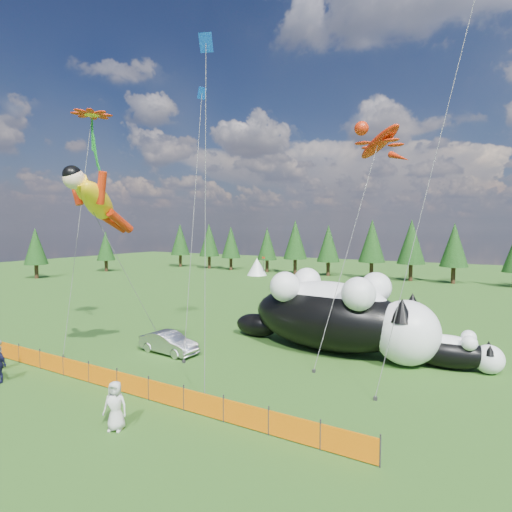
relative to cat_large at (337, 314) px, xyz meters
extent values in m
plane|color=#143209|center=(-5.93, -7.94, -2.33)|extent=(160.00, 160.00, 0.00)
cylinder|color=#262626|center=(-16.93, -10.94, -1.78)|extent=(0.06, 0.06, 1.10)
cylinder|color=#262626|center=(-14.93, -10.94, -1.78)|extent=(0.06, 0.06, 1.10)
cylinder|color=#262626|center=(-12.93, -10.94, -1.78)|extent=(0.06, 0.06, 1.10)
cylinder|color=#262626|center=(-10.93, -10.94, -1.78)|extent=(0.06, 0.06, 1.10)
cylinder|color=#262626|center=(-8.93, -10.94, -1.78)|extent=(0.06, 0.06, 1.10)
cylinder|color=#262626|center=(-6.93, -10.94, -1.78)|extent=(0.06, 0.06, 1.10)
cylinder|color=#262626|center=(-4.93, -10.94, -1.78)|extent=(0.06, 0.06, 1.10)
cylinder|color=#262626|center=(-2.93, -10.94, -1.78)|extent=(0.06, 0.06, 1.10)
cylinder|color=#262626|center=(-0.93, -10.94, -1.78)|extent=(0.06, 0.06, 1.10)
cylinder|color=#262626|center=(1.07, -10.94, -1.78)|extent=(0.06, 0.06, 1.10)
cylinder|color=#262626|center=(3.07, -10.94, -1.78)|extent=(0.06, 0.06, 1.10)
cylinder|color=#262626|center=(5.07, -10.94, -1.78)|extent=(0.06, 0.06, 1.10)
cube|color=orange|center=(-15.93, -10.94, -1.83)|extent=(2.00, 0.04, 0.90)
cube|color=orange|center=(-13.93, -10.94, -1.83)|extent=(2.00, 0.04, 0.90)
cube|color=orange|center=(-11.93, -10.94, -1.83)|extent=(2.00, 0.04, 0.90)
cube|color=orange|center=(-9.93, -10.94, -1.83)|extent=(2.00, 0.04, 0.90)
cube|color=orange|center=(-7.93, -10.94, -1.83)|extent=(2.00, 0.04, 0.90)
cube|color=orange|center=(-5.93, -10.94, -1.83)|extent=(2.00, 0.04, 0.90)
cube|color=orange|center=(-3.93, -10.94, -1.83)|extent=(2.00, 0.04, 0.90)
cube|color=orange|center=(-1.93, -10.94, -1.83)|extent=(2.00, 0.04, 0.90)
cube|color=orange|center=(0.07, -10.94, -1.83)|extent=(2.00, 0.04, 0.90)
cube|color=orange|center=(2.07, -10.94, -1.83)|extent=(2.00, 0.04, 0.90)
cube|color=orange|center=(4.07, -10.94, -1.83)|extent=(2.00, 0.04, 0.90)
ellipsoid|color=black|center=(-0.59, 0.05, -0.30)|extent=(10.56, 5.65, 4.07)
ellipsoid|color=white|center=(-0.59, 0.05, 0.72)|extent=(7.96, 4.07, 2.49)
sphere|color=white|center=(4.14, -0.38, -0.52)|extent=(3.61, 3.61, 3.61)
sphere|color=#FA618C|center=(5.67, -0.52, -0.52)|extent=(0.51, 0.51, 0.51)
ellipsoid|color=black|center=(-5.99, 0.55, -1.54)|extent=(3.29, 1.86, 1.58)
cone|color=black|center=(4.04, -1.46, 0.92)|extent=(1.27, 1.27, 1.27)
cone|color=black|center=(4.24, 0.70, 0.92)|extent=(1.27, 1.27, 1.27)
sphere|color=white|center=(2.02, 1.29, 1.62)|extent=(1.90, 1.90, 1.90)
sphere|color=white|center=(1.76, -1.64, 1.62)|extent=(1.90, 1.90, 1.90)
sphere|color=white|center=(-2.70, 1.72, 1.62)|extent=(1.90, 1.90, 1.90)
sphere|color=white|center=(-2.97, -1.20, 1.62)|extent=(1.90, 1.90, 1.90)
ellipsoid|color=black|center=(6.15, 0.19, -1.48)|extent=(4.36, 2.23, 1.70)
ellipsoid|color=white|center=(6.15, 0.19, -1.05)|extent=(3.29, 1.60, 1.04)
sphere|color=white|center=(8.13, 0.31, -1.57)|extent=(1.51, 1.51, 1.51)
sphere|color=#FA618C|center=(8.77, 0.34, -1.57)|extent=(0.21, 0.21, 0.21)
ellipsoid|color=black|center=(3.89, 0.05, -2.00)|extent=(1.36, 0.74, 0.66)
cone|color=black|center=(8.16, -0.15, -0.97)|extent=(0.53, 0.53, 0.53)
cone|color=black|center=(8.10, 0.76, -0.97)|extent=(0.53, 0.53, 0.53)
sphere|color=white|center=(7.15, 0.86, -0.68)|extent=(0.79, 0.79, 0.79)
sphere|color=white|center=(7.22, -0.36, -0.68)|extent=(0.79, 0.79, 0.79)
sphere|color=white|center=(5.17, 0.75, -0.68)|extent=(0.79, 0.79, 0.79)
sphere|color=white|center=(5.24, -0.48, -0.68)|extent=(0.79, 0.79, 0.79)
imported|color=#ADADB1|center=(-8.72, -5.45, -1.68)|extent=(4.00, 1.63, 1.29)
imported|color=beige|center=(-4.12, -13.46, -1.40)|extent=(1.07, 0.90, 1.87)
cylinder|color=#595959|center=(-9.91, -7.02, 2.24)|extent=(0.03, 0.03, 9.89)
cube|color=#262626|center=(-9.75, -4.79, -2.25)|extent=(0.15, 0.15, 0.16)
cylinder|color=#595959|center=(0.84, -0.29, 4.34)|extent=(0.03, 0.03, 15.18)
cube|color=#262626|center=(0.14, -4.11, -2.25)|extent=(0.15, 0.15, 0.16)
cylinder|color=#595959|center=(-13.48, -7.98, 5.07)|extent=(0.03, 0.03, 14.77)
cube|color=#262626|center=(-13.26, -9.38, -2.25)|extent=(0.15, 0.15, 0.16)
cube|color=#188825|center=(-13.71, -6.59, 10.10)|extent=(0.18, 0.18, 3.90)
cylinder|color=#595959|center=(-8.05, -3.76, 6.12)|extent=(0.03, 0.03, 17.57)
cube|color=#262626|center=(-6.80, -6.35, -2.25)|extent=(0.15, 0.15, 0.16)
cylinder|color=#595959|center=(5.54, -2.67, 8.52)|extent=(0.03, 0.03, 22.67)
cube|color=#262626|center=(3.77, -5.96, -2.25)|extent=(0.15, 0.15, 0.16)
cylinder|color=#595959|center=(-3.27, -8.91, 5.91)|extent=(0.03, 0.03, 16.40)
cube|color=#262626|center=(-2.53, -10.05, -2.25)|extent=(0.15, 0.15, 0.16)
camera|label=1|loc=(7.71, -23.45, 5.27)|focal=28.00mm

